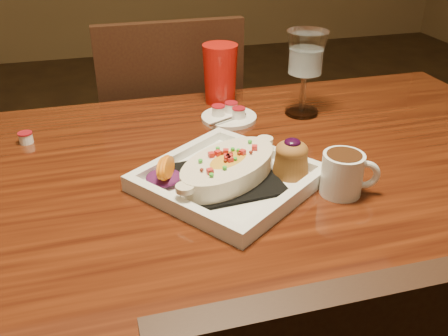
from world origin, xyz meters
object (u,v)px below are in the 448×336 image
object	(u,v)px
chair_far	(169,148)
coffee_mug	(344,172)
red_tumbler	(220,74)
goblet	(306,58)
table	(220,219)
saucer	(229,116)
plate	(234,171)

from	to	relation	value
chair_far	coffee_mug	bearing A→B (deg)	104.72
red_tumbler	goblet	bearing A→B (deg)	-37.43
chair_far	goblet	bearing A→B (deg)	125.16
table	saucer	xyz separation A→B (m)	(0.09, 0.26, 0.11)
goblet	saucer	distance (m)	0.22
table	plate	world-z (taller)	plate
plate	goblet	bearing A→B (deg)	12.12
goblet	red_tumbler	bearing A→B (deg)	142.57
plate	goblet	xyz separation A→B (m)	(0.25, 0.28, 0.11)
coffee_mug	goblet	world-z (taller)	goblet
red_tumbler	saucer	bearing A→B (deg)	-95.11
chair_far	goblet	world-z (taller)	goblet
table	red_tumbler	xyz separation A→B (m)	(0.10, 0.38, 0.17)
goblet	red_tumbler	size ratio (longest dim) A/B	1.36
coffee_mug	red_tumbler	bearing A→B (deg)	119.36
plate	red_tumbler	xyz separation A→B (m)	(0.08, 0.41, 0.05)
plate	goblet	size ratio (longest dim) A/B	1.90
table	saucer	world-z (taller)	saucer
table	goblet	xyz separation A→B (m)	(0.27, 0.25, 0.24)
plate	saucer	world-z (taller)	plate
coffee_mug	saucer	world-z (taller)	coffee_mug
table	coffee_mug	distance (m)	0.26
plate	saucer	distance (m)	0.30
saucer	red_tumbler	xyz separation A→B (m)	(0.01, 0.12, 0.06)
chair_far	coffee_mug	distance (m)	0.82
plate	goblet	world-z (taller)	goblet
table	goblet	world-z (taller)	goblet
table	chair_far	distance (m)	0.65
saucer	coffee_mug	bearing A→B (deg)	-74.23
coffee_mug	goblet	distance (m)	0.38
chair_far	plate	xyz separation A→B (m)	(0.02, -0.66, 0.27)
chair_far	table	bearing A→B (deg)	90.00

